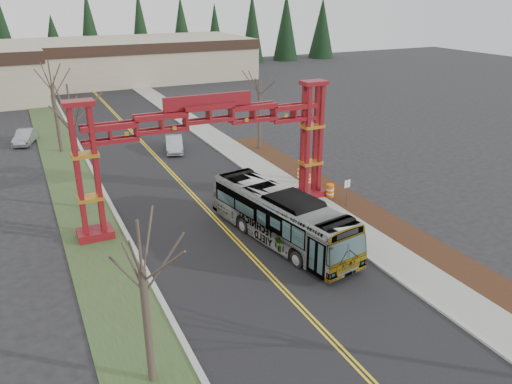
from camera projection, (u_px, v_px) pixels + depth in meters
ground at (372, 382)px, 20.24m from camera, size 200.00×200.00×0.00m
road at (182, 184)px, 41.14m from camera, size 12.00×110.00×0.02m
lane_line_left at (180, 184)px, 41.09m from camera, size 0.12×100.00×0.01m
lane_line_right at (183, 183)px, 41.19m from camera, size 0.12×100.00×0.01m
curb_right at (249, 172)px, 43.59m from camera, size 0.30×110.00×0.15m
sidewalk_right at (264, 170)px, 44.18m from camera, size 2.60×110.00×0.14m
landscape_strip at (402, 232)px, 32.68m from camera, size 2.60×50.00×0.12m
grass_median at (81, 200)px, 37.92m from camera, size 4.00×110.00×0.08m
curb_left at (106, 195)px, 38.65m from camera, size 0.30×110.00×0.15m
gateway_arch at (209, 134)px, 33.06m from camera, size 18.20×1.60×8.90m
retail_building_east at (140, 59)px, 89.81m from camera, size 38.00×20.30×7.00m
conifer_treeline at (73, 38)px, 94.85m from camera, size 116.10×5.60×13.00m
transit_bus at (281, 217)px, 31.12m from camera, size 4.83×12.27×3.33m
silver_sedan at (174, 144)px, 49.27m from camera, size 2.71×4.80×1.50m
parked_car_far_a at (25, 137)px, 51.77m from camera, size 2.84×4.72×1.47m
bare_tree_median_near at (142, 271)px, 18.41m from camera, size 3.09×3.09×7.22m
bare_tree_median_mid at (71, 118)px, 34.09m from camera, size 3.43×3.43×9.02m
bare_tree_median_far at (52, 86)px, 46.93m from camera, size 3.47×3.47×8.83m
bare_tree_right_far at (259, 92)px, 47.98m from camera, size 3.13×3.13×7.87m
street_sign at (347, 188)px, 36.14m from camera, size 0.48×0.07×2.12m
barrel_south at (330, 191)px, 38.11m from camera, size 0.60×0.60×1.11m
barrel_mid at (308, 180)px, 40.73m from camera, size 0.50×0.50×0.92m
barrel_north at (301, 174)px, 41.74m from camera, size 0.55×0.55×1.02m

